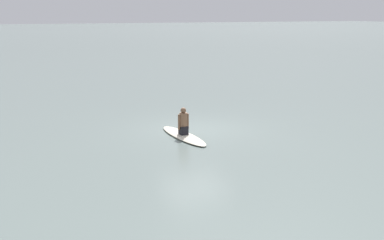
{
  "coord_description": "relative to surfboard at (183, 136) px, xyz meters",
  "views": [
    {
      "loc": [
        -16.11,
        8.01,
        4.28
      ],
      "look_at": [
        -0.89,
        0.53,
        0.59
      ],
      "focal_mm": 45.9,
      "sensor_mm": 36.0,
      "label": 1
    }
  ],
  "objects": [
    {
      "name": "ground_plane",
      "position": [
        0.84,
        -0.85,
        -0.05
      ],
      "size": [
        400.0,
        400.0,
        0.0
      ],
      "primitive_type": "plane",
      "color": "slate"
    },
    {
      "name": "surfboard",
      "position": [
        0.0,
        0.0,
        0.0
      ],
      "size": [
        3.22,
        0.73,
        0.09
      ],
      "primitive_type": "ellipsoid",
      "rotation": [
        0.0,
        0.0,
        0.0
      ],
      "color": "silver",
      "rests_on": "ground"
    },
    {
      "name": "person_paddler",
      "position": [
        0.0,
        0.0,
        0.48
      ],
      "size": [
        0.32,
        0.42,
        0.97
      ],
      "rotation": [
        0.0,
        0.0,
        0.0
      ],
      "color": "black",
      "rests_on": "surfboard"
    }
  ]
}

